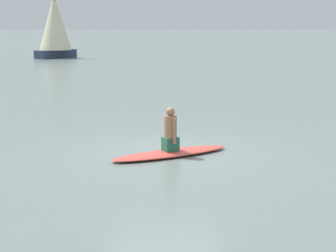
# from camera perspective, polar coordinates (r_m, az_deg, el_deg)

# --- Properties ---
(ground_plane) EXTENTS (400.00, 400.00, 0.00)m
(ground_plane) POSITION_cam_1_polar(r_m,az_deg,el_deg) (12.81, -0.28, -2.64)
(ground_plane) COLOR slate
(surfboard) EXTENTS (2.84, 1.76, 0.11)m
(surfboard) POSITION_cam_1_polar(r_m,az_deg,el_deg) (12.50, 0.24, -2.70)
(surfboard) COLOR #D84C3F
(surfboard) RESTS_ON ground
(person_paddler) EXTENTS (0.39, 0.41, 0.95)m
(person_paddler) POSITION_cam_1_polar(r_m,az_deg,el_deg) (12.40, 0.24, -0.50)
(person_paddler) COLOR #26664C
(person_paddler) RESTS_ON surfboard
(sailboat_far_right) EXTENTS (3.55, 3.55, 5.58)m
(sailboat_far_right) POSITION_cam_1_polar(r_m,az_deg,el_deg) (47.00, -11.11, 9.78)
(sailboat_far_right) COLOR #2D3851
(sailboat_far_right) RESTS_ON ground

